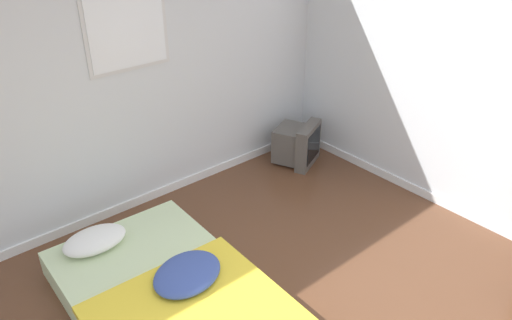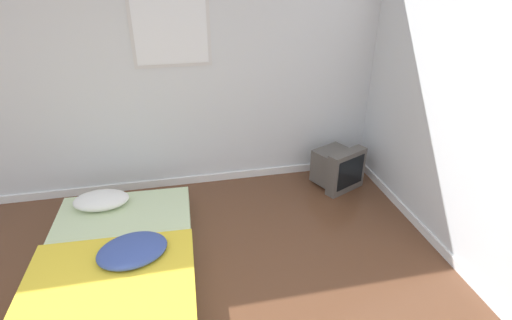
# 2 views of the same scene
# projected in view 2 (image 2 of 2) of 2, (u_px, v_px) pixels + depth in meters

# --- Properties ---
(wall_back) EXTENTS (7.58, 0.08, 2.60)m
(wall_back) POSITION_uv_depth(u_px,v_px,m) (137.00, 77.00, 4.06)
(wall_back) COLOR silver
(wall_back) RESTS_ON ground_plane
(mattress_bed) EXTENTS (1.31, 2.04, 0.37)m
(mattress_bed) POSITION_uv_depth(u_px,v_px,m) (116.00, 266.00, 3.27)
(mattress_bed) COLOR beige
(mattress_bed) RESTS_ON ground_plane
(crt_tv) EXTENTS (0.58, 0.58, 0.49)m
(crt_tv) POSITION_uv_depth(u_px,v_px,m) (337.00, 168.00, 4.56)
(crt_tv) COLOR #56514C
(crt_tv) RESTS_ON ground_plane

